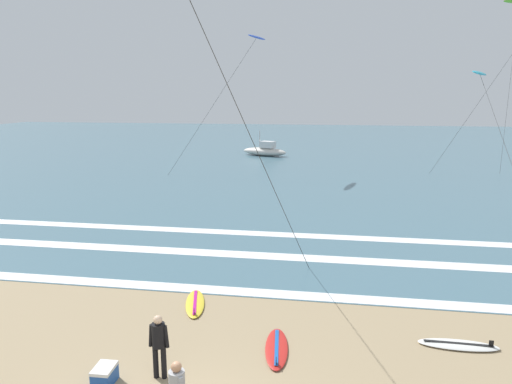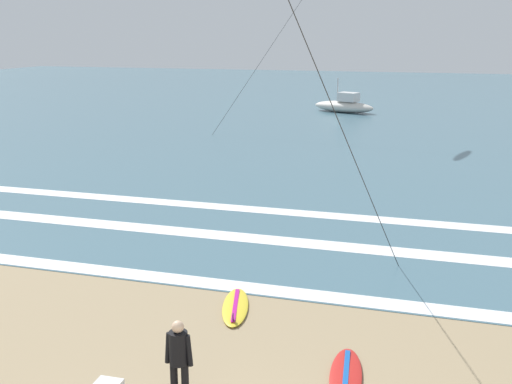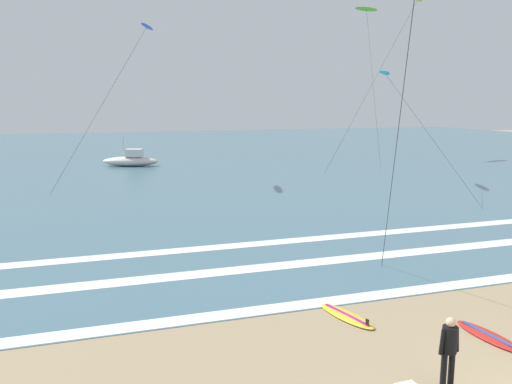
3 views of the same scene
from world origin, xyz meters
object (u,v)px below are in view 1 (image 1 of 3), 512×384
surfer_left_near (159,341)px  offshore_boat (265,151)px  kite_cyan_low_near (480,74)px  surfboard_right_spare (195,303)px  kite_blue_high_left (256,38)px  surfboard_near_water (277,348)px  surfboard_foreground_flat (458,345)px  cooler_box (105,375)px

surfer_left_near → offshore_boat: 41.20m
kite_cyan_low_near → offshore_boat: kite_cyan_low_near is taller
surfboard_right_spare → offshore_boat: offshore_boat is taller
surfboard_right_spare → kite_blue_high_left: size_ratio=0.19×
surfboard_near_water → kite_blue_high_left: kite_blue_high_left is taller
kite_cyan_low_near → kite_blue_high_left: size_ratio=1.04×
surfer_left_near → surfboard_right_spare: bearing=94.4°
surfboard_foreground_flat → offshore_boat: size_ratio=0.39×
surfboard_foreground_flat → surfboard_near_water: 4.90m
surfboard_right_spare → offshore_boat: size_ratio=0.40×
kite_blue_high_left → offshore_boat: (-0.70, 10.30, -10.64)m
surfboard_foreground_flat → surfboard_near_water: (-4.81, -0.94, 0.00)m
cooler_box → kite_blue_high_left: bearing=92.5°
surfer_left_near → kite_cyan_low_near: bearing=61.6°
surfboard_right_spare → offshore_boat: 37.22m
surfer_left_near → cooler_box: bearing=-159.7°
surfboard_right_spare → kite_blue_high_left: bearing=94.8°
surfer_left_near → surfboard_near_water: surfer_left_near is taller
kite_blue_high_left → offshore_boat: kite_blue_high_left is taller
kite_blue_high_left → offshore_boat: 14.82m
surfboard_right_spare → kite_cyan_low_near: kite_cyan_low_near is taller
surfboard_foreground_flat → surfboard_right_spare: bearing=170.1°
surfboard_near_water → kite_blue_high_left: 31.59m
surfboard_right_spare → kite_blue_high_left: 29.12m
surfboard_near_water → cooler_box: size_ratio=3.44×
surfer_left_near → surfboard_right_spare: (-0.30, 3.96, -0.91)m
surfboard_right_spare → kite_cyan_low_near: 26.74m
kite_cyan_low_near → offshore_boat: size_ratio=2.18×
surfboard_foreground_flat → cooler_box: cooler_box is taller
surfboard_foreground_flat → surfboard_near_water: bearing=-168.9°
kite_blue_high_left → cooler_box: bearing=-87.5°
surfer_left_near → surfboard_near_water: 3.23m
offshore_boat → surfboard_foreground_flat: bearing=-74.5°
surfer_left_near → kite_cyan_low_near: 29.63m
kite_blue_high_left → surfboard_near_water: bearing=-79.9°
surfboard_near_water → cooler_box: cooler_box is taller
surfboard_near_water → cooler_box: bearing=-150.9°
kite_cyan_low_near → surfboard_right_spare: bearing=-123.3°
surfboard_foreground_flat → kite_cyan_low_near: size_ratio=0.18×
surfboard_foreground_flat → kite_blue_high_left: 31.88m
surfer_left_near → kite_cyan_low_near: kite_cyan_low_near is taller
surfboard_foreground_flat → cooler_box: 9.14m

